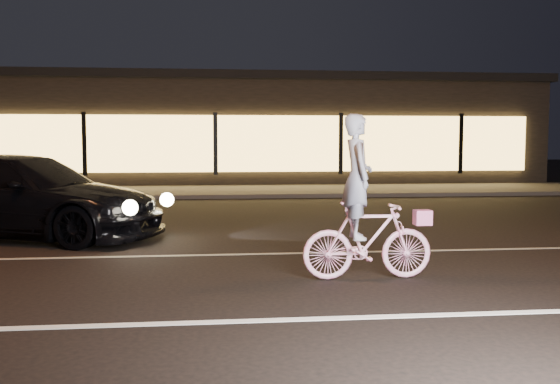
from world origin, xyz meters
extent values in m
plane|color=black|center=(0.00, 0.00, 0.00)|extent=(90.00, 90.00, 0.00)
cube|color=silver|center=(0.00, -1.50, 0.00)|extent=(60.00, 0.12, 0.01)
cube|color=gray|center=(0.00, 2.00, 0.00)|extent=(60.00, 0.10, 0.01)
cube|color=#383533|center=(0.00, 13.00, 0.06)|extent=(30.00, 4.00, 0.12)
cube|color=black|center=(0.00, 19.00, 2.00)|extent=(25.00, 8.00, 4.00)
cube|color=black|center=(0.00, 19.00, 4.05)|extent=(25.40, 8.40, 0.30)
cube|color=#F0B854|center=(0.00, 14.90, 1.60)|extent=(23.00, 0.15, 2.00)
cube|color=black|center=(-4.50, 14.82, 1.60)|extent=(0.15, 0.08, 2.20)
cube|color=black|center=(0.00, 14.82, 1.60)|extent=(0.15, 0.08, 2.20)
cube|color=black|center=(4.50, 14.82, 1.60)|extent=(0.15, 0.08, 2.20)
cube|color=black|center=(9.00, 14.82, 1.60)|extent=(0.15, 0.08, 2.20)
imported|color=#FF509A|center=(1.78, 0.16, 0.49)|extent=(1.63, 0.46, 0.98)
imported|color=white|center=(1.64, 0.16, 1.28)|extent=(0.37, 0.56, 1.54)
cube|color=#EB558D|center=(2.48, 0.16, 0.76)|extent=(0.21, 0.17, 0.19)
imported|color=black|center=(-3.45, 4.07, 0.74)|extent=(5.47, 3.73, 1.47)
sphere|color=#FFF2BF|center=(-0.94, 3.83, 0.67)|extent=(0.25, 0.25, 0.25)
sphere|color=#FFF2BF|center=(-1.42, 2.57, 0.67)|extent=(0.25, 0.25, 0.25)
camera|label=1|loc=(-0.14, -7.33, 1.73)|focal=40.00mm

